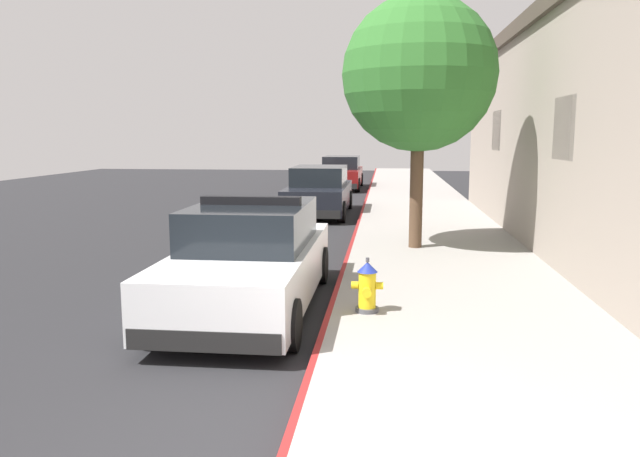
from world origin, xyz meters
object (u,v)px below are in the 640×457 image
at_px(police_cruiser, 251,259).
at_px(fire_hydrant, 367,287).
at_px(parked_car_dark_far, 341,173).
at_px(street_tree, 419,75).
at_px(parked_car_silver_ahead, 319,192).

relative_size(police_cruiser, fire_hydrant, 6.37).
relative_size(parked_car_dark_far, fire_hydrant, 6.37).
bearing_deg(street_tree, police_cruiser, -120.55).
distance_m(police_cruiser, parked_car_dark_far, 20.51).
bearing_deg(fire_hydrant, street_tree, 80.02).
bearing_deg(police_cruiser, fire_hydrant, -17.55).
bearing_deg(parked_car_dark_far, fire_hydrant, -84.79).
bearing_deg(parked_car_dark_far, police_cruiser, -89.51).
xyz_separation_m(parked_car_silver_ahead, street_tree, (2.81, -6.42, 3.08)).
bearing_deg(police_cruiser, street_tree, 59.45).
height_order(police_cruiser, street_tree, street_tree).
xyz_separation_m(parked_car_dark_far, street_tree, (2.80, -16.06, 3.08)).
bearing_deg(police_cruiser, parked_car_dark_far, 90.49).
bearing_deg(parked_car_silver_ahead, parked_car_dark_far, 89.95).
bearing_deg(street_tree, fire_hydrant, -99.98).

